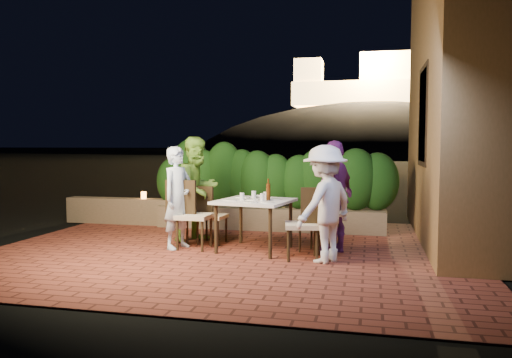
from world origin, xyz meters
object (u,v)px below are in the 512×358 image
(chair_right_front, at_px, (302,223))
(diner_blue, at_px, (178,198))
(chair_right_back, at_px, (315,223))
(diner_green, at_px, (198,189))
(beer_bottle, at_px, (268,189))
(bowl, at_px, (260,197))
(parapet_lamp, at_px, (144,195))
(chair_left_back, at_px, (212,215))
(chair_left_front, at_px, (194,215))
(diner_purple, at_px, (335,197))
(diner_white, at_px, (325,204))
(dining_table, at_px, (254,225))

(chair_right_front, height_order, diner_blue, diner_blue)
(chair_right_back, height_order, diner_green, diner_green)
(chair_right_front, relative_size, diner_green, 0.58)
(beer_bottle, bearing_deg, bowl, 125.42)
(diner_blue, height_order, parapet_lamp, diner_blue)
(chair_right_back, bearing_deg, parapet_lamp, -1.42)
(bowl, xyz_separation_m, chair_right_front, (0.74, -0.66, -0.28))
(bowl, distance_m, chair_right_back, 0.94)
(chair_right_back, xyz_separation_m, parapet_lamp, (-3.54, 1.77, 0.15))
(chair_left_back, bearing_deg, chair_right_back, -3.75)
(parapet_lamp, bearing_deg, chair_right_back, -26.52)
(chair_left_front, xyz_separation_m, parapet_lamp, (-1.75, 1.93, 0.06))
(parapet_lamp, bearing_deg, beer_bottle, -33.13)
(chair_left_front, xyz_separation_m, chair_right_back, (1.79, 0.17, -0.09))
(bowl, bearing_deg, diner_purple, -8.60)
(chair_left_front, xyz_separation_m, chair_left_back, (0.13, 0.44, -0.06))
(chair_left_back, xyz_separation_m, chair_right_back, (1.66, -0.27, -0.03))
(bowl, xyz_separation_m, diner_white, (1.05, -0.75, 0.01))
(bowl, relative_size, diner_purple, 0.10)
(chair_right_back, distance_m, diner_blue, 2.08)
(dining_table, xyz_separation_m, chair_left_back, (-0.78, 0.37, 0.08))
(chair_left_back, height_order, parapet_lamp, chair_left_back)
(diner_purple, bearing_deg, chair_left_back, -75.82)
(dining_table, bearing_deg, diner_white, -24.33)
(diner_blue, distance_m, diner_white, 2.26)
(dining_table, relative_size, chair_left_back, 1.12)
(chair_left_front, xyz_separation_m, diner_purple, (2.07, 0.15, 0.30))
(diner_white, bearing_deg, bowl, -92.33)
(diner_green, xyz_separation_m, diner_purple, (2.23, -0.43, -0.03))
(dining_table, distance_m, diner_white, 1.24)
(diner_white, bearing_deg, diner_purple, -156.13)
(bowl, height_order, diner_blue, diner_blue)
(diner_white, relative_size, diner_purple, 0.96)
(diner_purple, bearing_deg, bowl, -76.05)
(chair_left_back, xyz_separation_m, diner_blue, (-0.38, -0.47, 0.31))
(dining_table, xyz_separation_m, diner_green, (-1.06, 0.51, 0.47))
(beer_bottle, bearing_deg, chair_right_back, 8.70)
(chair_right_front, height_order, diner_purple, diner_purple)
(chair_right_front, xyz_separation_m, diner_white, (0.31, -0.08, 0.29))
(diner_purple, bearing_deg, diner_green, -78.27)
(dining_table, relative_size, chair_right_back, 1.20)
(chair_left_front, height_order, chair_right_back, chair_left_front)
(dining_table, xyz_separation_m, chair_right_back, (0.88, 0.10, 0.05))
(chair_right_back, xyz_separation_m, diner_white, (0.19, -0.59, 0.36))
(chair_left_back, distance_m, diner_blue, 0.68)
(beer_bottle, height_order, diner_purple, diner_purple)
(beer_bottle, height_order, chair_right_back, beer_bottle)
(chair_right_back, distance_m, diner_purple, 0.48)
(chair_left_front, height_order, chair_left_back, chair_left_front)
(bowl, relative_size, chair_left_front, 0.16)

